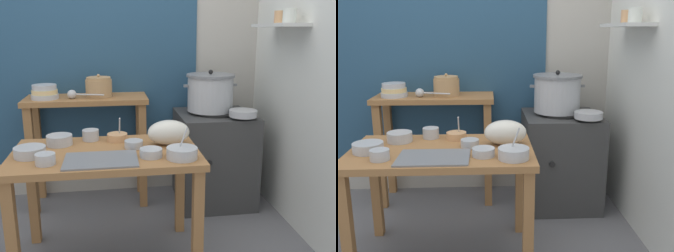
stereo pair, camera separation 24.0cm
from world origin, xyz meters
TOP-DOWN VIEW (x-y plane):
  - wall_back at (0.08, 1.10)m, footprint 4.40×0.12m
  - wall_right at (1.40, 0.20)m, footprint 0.30×3.20m
  - prep_table at (0.02, -0.04)m, footprint 1.10×0.66m
  - back_shelf_table at (-0.14, 0.83)m, footprint 0.96×0.40m
  - stove_block at (0.89, 0.70)m, footprint 0.60×0.61m
  - steamer_pot at (0.85, 0.72)m, footprint 0.44×0.39m
  - clay_pot at (-0.03, 0.83)m, footprint 0.21×0.21m
  - bowl_stack_enamel at (-0.45, 0.79)m, footprint 0.21×0.21m
  - ladle at (-0.23, 0.76)m, footprint 0.28×0.11m
  - serving_tray at (-0.01, -0.21)m, footprint 0.40×0.28m
  - plastic_bag at (0.41, 0.04)m, footprint 0.26×0.16m
  - wide_pan at (1.04, 0.47)m, footprint 0.21×0.21m
  - prep_bowl_0 at (-0.41, -0.08)m, footprint 0.18×0.18m
  - prep_bowl_1 at (-0.27, 0.13)m, footprint 0.16×0.16m
  - prep_bowl_2 at (0.44, -0.24)m, footprint 0.17×0.17m
  - prep_bowl_3 at (0.27, -0.18)m, footprint 0.13×0.13m
  - prep_bowl_4 at (0.09, 0.17)m, footprint 0.13×0.13m
  - prep_bowl_5 at (-0.30, -0.22)m, footprint 0.11×0.11m
  - prep_bowl_6 at (-0.08, 0.21)m, footprint 0.11×0.11m
  - prep_bowl_7 at (0.18, -0.00)m, footprint 0.11×0.11m

SIDE VIEW (x-z plane):
  - stove_block at x=0.89m, z-range -0.01..0.77m
  - prep_table at x=0.02m, z-range 0.25..0.97m
  - back_shelf_table at x=-0.14m, z-range 0.23..1.13m
  - serving_tray at x=-0.01m, z-range 0.72..0.73m
  - prep_bowl_7 at x=0.18m, z-range 0.72..0.77m
  - prep_bowl_3 at x=0.27m, z-range 0.72..0.77m
  - prep_bowl_4 at x=0.09m, z-range 0.67..0.83m
  - prep_bowl_0 at x=-0.41m, z-range 0.72..0.78m
  - prep_bowl_5 at x=-0.30m, z-range 0.72..0.78m
  - prep_bowl_1 at x=-0.27m, z-range 0.72..0.79m
  - prep_bowl_2 at x=0.44m, z-range 0.67..0.84m
  - prep_bowl_6 at x=-0.08m, z-range 0.72..0.79m
  - plastic_bag at x=0.41m, z-range 0.72..0.88m
  - wide_pan at x=1.04m, z-range 0.78..0.83m
  - steamer_pot at x=0.85m, z-range 0.76..1.10m
  - ladle at x=-0.23m, z-range 0.90..0.97m
  - bowl_stack_enamel at x=-0.45m, z-range 0.90..1.01m
  - clay_pot at x=-0.03m, z-range 0.89..1.07m
  - wall_right at x=1.40m, z-range 0.00..2.60m
  - wall_back at x=0.08m, z-range 0.00..2.60m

